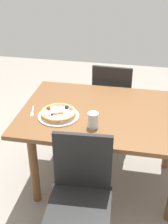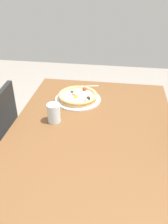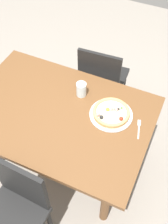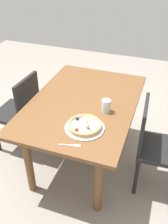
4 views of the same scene
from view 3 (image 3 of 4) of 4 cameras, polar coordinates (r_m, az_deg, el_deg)
The scene contains 8 objects.
ground_plane at distance 2.69m, azimuth -4.30°, elevation -9.89°, with size 6.00×6.00×0.00m, color gray.
dining_table at distance 2.16m, azimuth -5.28°, elevation -1.76°, with size 1.39×0.95×0.73m.
chair_near at distance 2.02m, azimuth -13.77°, elevation -18.91°, with size 0.42×0.42×0.89m.
chair_far at distance 2.65m, azimuth 3.72°, elevation 6.65°, with size 0.42×0.42×0.89m.
plate at distance 2.06m, azimuth 5.53°, elevation -0.53°, with size 0.32×0.32×0.01m, color silver.
pizza at distance 2.04m, azimuth 5.57°, elevation -0.10°, with size 0.27×0.27×0.05m.
fork at distance 2.02m, azimuth 11.13°, elevation -3.13°, with size 0.06×0.16×0.00m.
drinking_glass at distance 2.14m, azimuth -0.54°, elevation 4.65°, with size 0.08×0.08×0.12m, color silver.
Camera 3 is at (0.72, -1.10, 2.35)m, focal length 44.81 mm.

